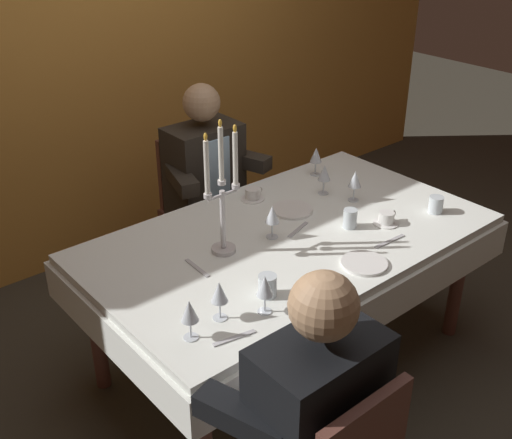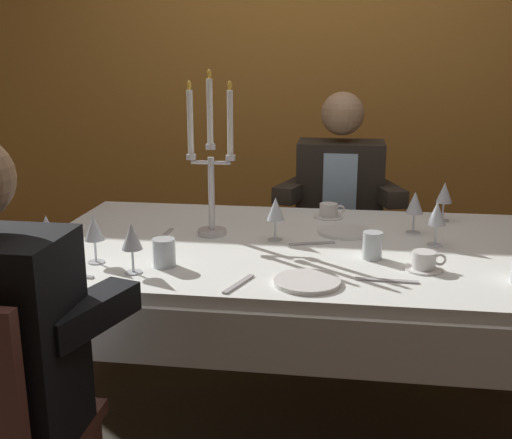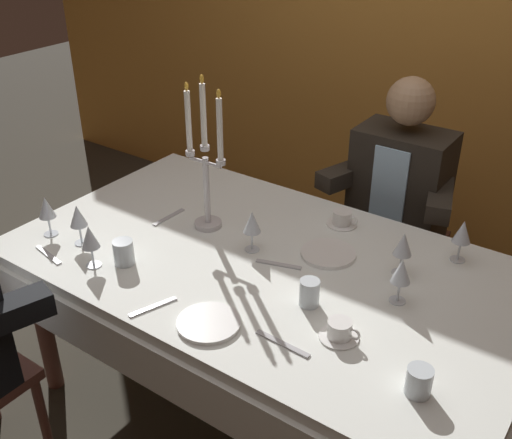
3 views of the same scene
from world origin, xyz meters
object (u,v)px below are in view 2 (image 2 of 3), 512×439
object	(u,v)px
candelabra	(211,168)
wine_glass_0	(94,229)
wine_glass_2	(415,204)
wine_glass_4	(275,211)
wine_glass_3	(47,230)
dinner_plate_1	(344,231)
water_tumbler_0	(372,245)
dinner_plate_0	(307,282)
coffee_cup_1	(424,262)
wine_glass_6	(437,215)
wine_glass_5	(132,238)
dining_table	(296,274)
water_tumbler_2	(164,253)
wine_glass_1	(444,194)
coffee_cup_0	(329,211)
seated_diner_1	(340,194)

from	to	relation	value
candelabra	wine_glass_0	bearing A→B (deg)	-129.14
wine_glass_2	wine_glass_4	bearing A→B (deg)	-161.28
wine_glass_0	wine_glass_2	xyz separation A→B (m)	(1.08, 0.52, 0.00)
wine_glass_3	dinner_plate_1	bearing A→B (deg)	27.21
wine_glass_0	water_tumbler_0	size ratio (longest dim) A/B	1.75
dinner_plate_0	coffee_cup_1	bearing A→B (deg)	26.50
dinner_plate_0	wine_glass_6	xyz separation A→B (m)	(0.43, 0.46, 0.11)
wine_glass_5	dining_table	bearing A→B (deg)	38.47
candelabra	coffee_cup_1	xyz separation A→B (m)	(0.76, -0.30, -0.23)
wine_glass_2	wine_glass_6	size ratio (longest dim) A/B	1.00
wine_glass_4	water_tumbler_2	world-z (taller)	wine_glass_4
candelabra	coffee_cup_1	size ratio (longest dim) A/B	4.70
candelabra	wine_glass_3	size ratio (longest dim) A/B	3.78
wine_glass_1	coffee_cup_0	size ratio (longest dim) A/B	1.24
dinner_plate_0	wine_glass_6	bearing A→B (deg)	46.43
dining_table	wine_glass_4	distance (m)	0.25
wine_glass_2	coffee_cup_1	xyz separation A→B (m)	(-0.01, -0.43, -0.09)
wine_glass_2	seated_diner_1	xyz separation A→B (m)	(-0.29, 0.68, -0.12)
wine_glass_3	coffee_cup_1	size ratio (longest dim) A/B	1.24
coffee_cup_0	coffee_cup_1	world-z (taller)	same
dinner_plate_1	wine_glass_4	distance (m)	0.31
dinner_plate_1	water_tumbler_2	xyz separation A→B (m)	(-0.58, -0.48, 0.04)
candelabra	dinner_plate_1	world-z (taller)	candelabra
dining_table	seated_diner_1	distance (m)	0.90
coffee_cup_1	wine_glass_5	bearing A→B (deg)	-170.03
coffee_cup_0	wine_glass_6	bearing A→B (deg)	-41.55
wine_glass_0	coffee_cup_0	world-z (taller)	wine_glass_0
dining_table	coffee_cup_0	world-z (taller)	coffee_cup_0
wine_glass_3	wine_glass_6	bearing A→B (deg)	16.44
dinner_plate_0	seated_diner_1	size ratio (longest dim) A/B	0.16
dining_table	water_tumbler_0	world-z (taller)	water_tumbler_0
wine_glass_4	coffee_cup_1	bearing A→B (deg)	-26.69
wine_glass_2	wine_glass_4	size ratio (longest dim) A/B	1.00
water_tumbler_2	wine_glass_4	bearing A→B (deg)	46.37
water_tumbler_2	coffee_cup_1	size ratio (longest dim) A/B	0.71
dining_table	water_tumbler_2	world-z (taller)	water_tumbler_2
wine_glass_6	coffee_cup_1	world-z (taller)	wine_glass_6
water_tumbler_2	coffee_cup_0	size ratio (longest dim) A/B	0.71
candelabra	wine_glass_2	distance (m)	0.79
wine_glass_0	dinner_plate_0	bearing A→B (deg)	-7.99
wine_glass_1	wine_glass_2	size ratio (longest dim) A/B	1.00
candelabra	wine_glass_4	xyz separation A→B (m)	(0.25, -0.04, -0.14)
coffee_cup_1	dinner_plate_0	bearing A→B (deg)	-153.50
dining_table	wine_glass_0	world-z (taller)	wine_glass_0
dining_table	wine_glass_3	world-z (taller)	wine_glass_3
dinner_plate_0	wine_glass_1	size ratio (longest dim) A/B	1.24
dinner_plate_0	water_tumbler_2	distance (m)	0.48
wine_glass_3	wine_glass_5	size ratio (longest dim) A/B	1.00
dinner_plate_1	water_tumbler_0	xyz separation A→B (m)	(0.10, -0.30, 0.04)
wine_glass_3	water_tumbler_2	xyz separation A→B (m)	(0.39, 0.02, -0.07)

